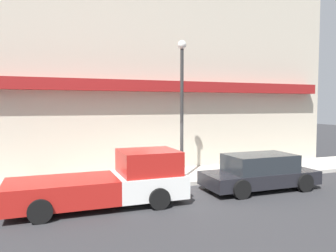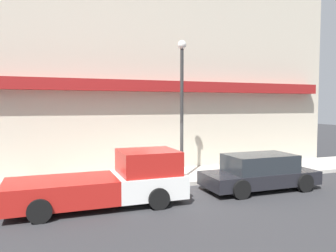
{
  "view_description": "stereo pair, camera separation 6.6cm",
  "coord_description": "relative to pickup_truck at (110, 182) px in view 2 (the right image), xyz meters",
  "views": [
    {
      "loc": [
        -5.0,
        -11.88,
        3.25
      ],
      "look_at": [
        -0.12,
        1.21,
        2.37
      ],
      "focal_mm": 35.0,
      "sensor_mm": 36.0,
      "label": 1
    },
    {
      "loc": [
        -4.94,
        -11.9,
        3.25
      ],
      "look_at": [
        -0.12,
        1.21,
        2.37
      ],
      "focal_mm": 35.0,
      "sensor_mm": 36.0,
      "label": 2
    }
  ],
  "objects": [
    {
      "name": "fire_hydrant",
      "position": [
        1.03,
        2.06,
        -0.26
      ],
      "size": [
        0.21,
        0.21,
        0.67
      ],
      "color": "yellow",
      "rests_on": "sidewalk"
    },
    {
      "name": "street_lamp",
      "position": [
        3.36,
        2.05,
        2.98
      ],
      "size": [
        0.36,
        0.36,
        5.74
      ],
      "color": "#2D2D2D",
      "rests_on": "sidewalk"
    },
    {
      "name": "ground_plane",
      "position": [
        3.08,
        1.41,
        -0.76
      ],
      "size": [
        80.0,
        80.0,
        0.0
      ],
      "primitive_type": "plane",
      "color": "#2D2D30"
    },
    {
      "name": "building",
      "position": [
        3.07,
        5.92,
        4.93
      ],
      "size": [
        19.8,
        3.8,
        11.4
      ],
      "color": "#BCB29E",
      "rests_on": "ground"
    },
    {
      "name": "parked_car",
      "position": [
        5.76,
        0.0,
        -0.09
      ],
      "size": [
        4.47,
        1.99,
        1.37
      ],
      "rotation": [
        0.0,
        0.0,
        0.04
      ],
      "color": "black",
      "rests_on": "ground"
    },
    {
      "name": "pickup_truck",
      "position": [
        0.0,
        0.0,
        0.0
      ],
      "size": [
        5.6,
        2.16,
        1.74
      ],
      "rotation": [
        0.0,
        0.0,
        0.01
      ],
      "color": "white",
      "rests_on": "ground"
    },
    {
      "name": "sidewalk",
      "position": [
        3.08,
        2.92,
        -0.68
      ],
      "size": [
        36.0,
        3.03,
        0.17
      ],
      "color": "#B7B2A8",
      "rests_on": "ground"
    }
  ]
}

